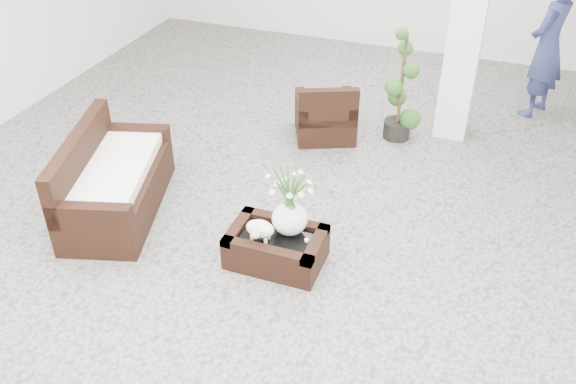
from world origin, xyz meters
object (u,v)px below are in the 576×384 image
(coffee_table, at_px, (276,248))
(topiary, at_px, (402,86))
(loveseat, at_px, (115,174))
(armchair, at_px, (326,108))

(coffee_table, distance_m, topiary, 2.95)
(coffee_table, xyz_separation_m, topiary, (0.57, 2.84, 0.56))
(loveseat, bearing_deg, coffee_table, -112.70)
(armchair, bearing_deg, loveseat, 32.57)
(loveseat, distance_m, topiary, 3.61)
(armchair, xyz_separation_m, loveseat, (-1.58, -2.35, 0.06))
(armchair, relative_size, topiary, 0.54)
(coffee_table, distance_m, loveseat, 1.93)
(coffee_table, xyz_separation_m, loveseat, (-1.90, 0.21, 0.30))
(coffee_table, distance_m, armchair, 2.59)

